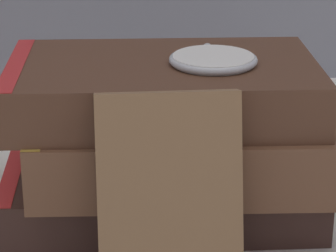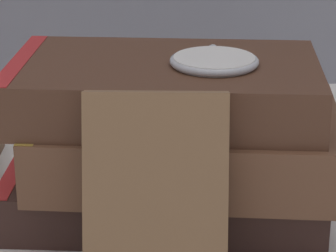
{
  "view_description": "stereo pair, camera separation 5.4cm",
  "coord_description": "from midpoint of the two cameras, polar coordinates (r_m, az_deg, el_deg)",
  "views": [
    {
      "loc": [
        -0.01,
        -0.5,
        0.27
      ],
      "look_at": [
        0.03,
        0.0,
        0.07
      ],
      "focal_mm": 85.0,
      "sensor_mm": 36.0,
      "label": 1
    },
    {
      "loc": [
        0.04,
        -0.51,
        0.27
      ],
      "look_at": [
        0.03,
        0.0,
        0.07
      ],
      "focal_mm": 85.0,
      "sensor_mm": 36.0,
      "label": 2
    }
  ],
  "objects": [
    {
      "name": "book_flat_middle",
      "position": [
        0.56,
        -2.05,
        -1.1
      ],
      "size": [
        0.22,
        0.15,
        0.05
      ],
      "rotation": [
        0.0,
        0.0,
        -0.06
      ],
      "color": "brown",
      "rests_on": "book_flat_bottom"
    },
    {
      "name": "reading_glasses",
      "position": [
        0.73,
        -8.45,
        -0.67
      ],
      "size": [
        0.1,
        0.05,
        0.0
      ],
      "rotation": [
        0.0,
        0.0,
        0.07
      ],
      "color": "#4C3828",
      "rests_on": "ground_plane"
    },
    {
      "name": "pocket_watch",
      "position": [
        0.54,
        0.35,
        4.74
      ],
      "size": [
        0.06,
        0.06,
        0.01
      ],
      "color": "silver",
      "rests_on": "book_flat_top"
    },
    {
      "name": "book_leaning_front",
      "position": [
        0.48,
        -3.15,
        -5.43
      ],
      "size": [
        0.09,
        0.05,
        0.12
      ],
      "rotation": [
        -0.26,
        0.0,
        0.0
      ],
      "color": "brown",
      "rests_on": "ground_plane"
    },
    {
      "name": "book_flat_top",
      "position": [
        0.55,
        -3.8,
        2.7
      ],
      "size": [
        0.22,
        0.14,
        0.04
      ],
      "rotation": [
        0.0,
        0.0,
        -0.04
      ],
      "color": "#4C2D1E",
      "rests_on": "book_flat_middle"
    },
    {
      "name": "book_flat_bottom",
      "position": [
        0.59,
        -3.73,
        -4.16
      ],
      "size": [
        0.23,
        0.15,
        0.04
      ],
      "rotation": [
        0.0,
        0.0,
        -0.03
      ],
      "color": "#331E19",
      "rests_on": "ground_plane"
    },
    {
      "name": "ground_plane",
      "position": [
        0.57,
        -5.77,
        -7.17
      ],
      "size": [
        3.0,
        3.0,
        0.0
      ],
      "primitive_type": "plane",
      "color": "white"
    }
  ]
}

